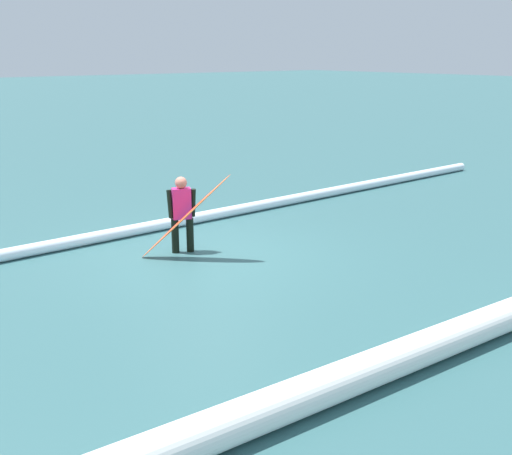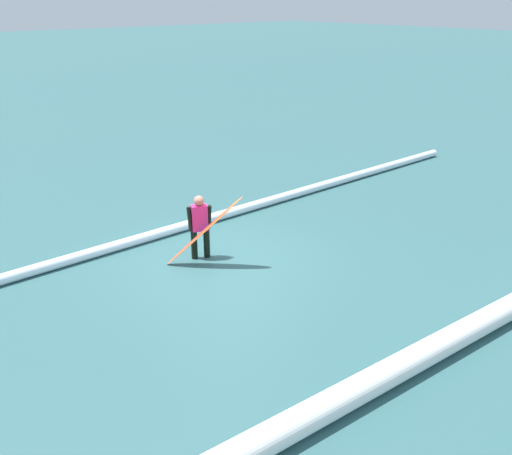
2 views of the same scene
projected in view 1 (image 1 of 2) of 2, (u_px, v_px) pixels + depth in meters
The scene contains 5 objects.
ground_plane at pixel (209, 256), 11.55m from camera, with size 179.64×179.64×0.00m, color #315C5F.
surfer at pixel (182, 211), 11.58m from camera, with size 0.48×0.32×1.44m.
surfboard at pixel (185, 217), 11.18m from camera, with size 1.41×1.36×1.61m.
wave_crest_foreground at pixel (142, 228), 12.93m from camera, with size 0.24×0.24×23.04m, color white.
wave_crest_midground at pixel (465, 332), 7.92m from camera, with size 0.42×0.42×22.42m, color white.
Camera 1 is at (6.25, 9.06, 3.64)m, focal length 43.75 mm.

